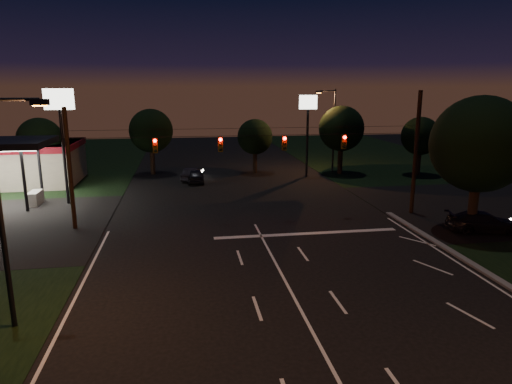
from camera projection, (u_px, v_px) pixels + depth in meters
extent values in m
plane|color=black|center=(311.00, 329.00, 17.84)|extent=(140.00, 140.00, 0.00)
cube|color=black|center=(499.00, 205.00, 36.31)|extent=(20.00, 16.00, 0.02)
cube|color=silver|center=(307.00, 233.00, 29.36)|extent=(12.00, 0.50, 0.01)
cylinder|color=black|center=(411.00, 213.00, 34.12)|extent=(0.30, 0.30, 9.00)
cylinder|color=black|center=(75.00, 228.00, 30.42)|extent=(0.28, 0.28, 8.00)
cylinder|color=black|center=(253.00, 136.00, 30.91)|extent=(24.00, 0.03, 0.03)
cylinder|color=black|center=(253.00, 128.00, 30.80)|extent=(24.00, 0.02, 0.02)
cube|color=#3F3307|center=(155.00, 146.00, 30.04)|extent=(0.32, 0.26, 1.00)
sphere|color=#FF0705|center=(155.00, 141.00, 29.81)|extent=(0.22, 0.22, 0.22)
sphere|color=black|center=(155.00, 146.00, 29.88)|extent=(0.20, 0.20, 0.20)
sphere|color=black|center=(155.00, 151.00, 29.96)|extent=(0.20, 0.20, 0.20)
cube|color=#3F3307|center=(220.00, 144.00, 30.70)|extent=(0.32, 0.26, 1.00)
sphere|color=#FF0705|center=(220.00, 140.00, 30.47)|extent=(0.22, 0.22, 0.22)
sphere|color=black|center=(221.00, 145.00, 30.55)|extent=(0.20, 0.20, 0.20)
sphere|color=black|center=(221.00, 149.00, 30.62)|extent=(0.20, 0.20, 0.20)
cube|color=#3F3307|center=(284.00, 143.00, 31.38)|extent=(0.32, 0.26, 1.00)
sphere|color=#FF0705|center=(285.00, 138.00, 31.15)|extent=(0.22, 0.22, 0.22)
sphere|color=black|center=(285.00, 143.00, 31.22)|extent=(0.20, 0.20, 0.20)
sphere|color=black|center=(285.00, 148.00, 31.30)|extent=(0.20, 0.20, 0.20)
cube|color=#3F3307|center=(344.00, 142.00, 32.04)|extent=(0.32, 0.26, 1.00)
sphere|color=#FF0705|center=(345.00, 137.00, 31.81)|extent=(0.22, 0.22, 0.22)
sphere|color=black|center=(345.00, 142.00, 31.89)|extent=(0.20, 0.20, 0.20)
sphere|color=black|center=(344.00, 147.00, 31.96)|extent=(0.20, 0.20, 0.20)
cube|color=gray|center=(2.00, 164.00, 43.82)|extent=(14.00, 8.00, 4.00)
cube|color=gray|center=(35.00, 198.00, 36.34)|extent=(0.80, 2.00, 1.10)
cylinder|color=black|center=(24.00, 181.00, 33.99)|extent=(0.24, 0.24, 4.80)
cylinder|color=black|center=(40.00, 171.00, 37.84)|extent=(0.24, 0.24, 4.80)
cylinder|color=black|center=(64.00, 158.00, 36.00)|extent=(0.24, 0.24, 7.50)
cube|color=white|center=(59.00, 99.00, 34.97)|extent=(2.20, 0.30, 1.60)
cylinder|color=black|center=(307.00, 143.00, 47.14)|extent=(0.24, 0.24, 7.00)
cube|color=white|center=(308.00, 102.00, 46.19)|extent=(1.80, 0.30, 1.40)
cylinder|color=black|center=(0.00, 217.00, 16.98)|extent=(0.20, 0.20, 9.00)
cylinder|color=black|center=(12.00, 99.00, 16.14)|extent=(1.80, 0.12, 0.12)
cube|color=black|center=(40.00, 102.00, 16.31)|extent=(0.60, 0.35, 0.22)
cube|color=orange|center=(40.00, 105.00, 16.33)|extent=(0.45, 0.25, 0.04)
cylinder|color=black|center=(334.00, 131.00, 49.38)|extent=(0.20, 0.20, 9.00)
cylinder|color=black|center=(327.00, 91.00, 48.27)|extent=(1.80, 0.12, 0.12)
cube|color=black|center=(319.00, 92.00, 48.15)|extent=(0.60, 0.35, 0.22)
cube|color=orange|center=(319.00, 93.00, 48.18)|extent=(0.45, 0.25, 0.04)
cylinder|color=black|center=(473.00, 203.00, 29.09)|extent=(0.60, 0.60, 4.00)
sphere|color=black|center=(480.00, 144.00, 28.24)|extent=(6.00, 6.00, 6.00)
sphere|color=black|center=(484.00, 146.00, 28.81)|extent=(4.50, 4.50, 4.50)
sphere|color=black|center=(468.00, 146.00, 28.47)|extent=(4.20, 4.20, 4.20)
cylinder|color=black|center=(43.00, 170.00, 43.59)|extent=(0.49, 0.49, 3.00)
sphere|color=black|center=(40.00, 140.00, 42.95)|extent=(4.20, 4.20, 4.20)
sphere|color=black|center=(46.00, 141.00, 43.35)|extent=(3.15, 3.15, 3.15)
sphere|color=black|center=(36.00, 141.00, 43.11)|extent=(2.94, 2.94, 2.94)
cylinder|color=black|center=(152.00, 159.00, 48.95)|extent=(0.52, 0.52, 3.25)
sphere|color=black|center=(151.00, 131.00, 48.26)|extent=(4.60, 4.60, 4.60)
sphere|color=black|center=(156.00, 132.00, 48.69)|extent=(3.45, 3.45, 3.45)
sphere|color=black|center=(147.00, 132.00, 48.43)|extent=(3.22, 3.22, 3.22)
cylinder|color=black|center=(255.00, 160.00, 49.74)|extent=(0.47, 0.47, 2.75)
sphere|color=black|center=(255.00, 137.00, 49.15)|extent=(3.80, 3.80, 3.80)
sphere|color=black|center=(258.00, 137.00, 49.51)|extent=(2.85, 2.85, 2.85)
sphere|color=black|center=(251.00, 137.00, 49.30)|extent=(2.66, 2.66, 2.66)
cylinder|color=black|center=(340.00, 158.00, 49.13)|extent=(0.53, 0.53, 3.40)
sphere|color=black|center=(341.00, 129.00, 48.40)|extent=(4.80, 4.80, 4.80)
sphere|color=black|center=(345.00, 129.00, 48.86)|extent=(3.60, 3.60, 3.60)
sphere|color=black|center=(336.00, 129.00, 48.59)|extent=(3.36, 3.36, 3.36)
cylinder|color=black|center=(418.00, 162.00, 48.49)|extent=(0.48, 0.48, 2.90)
sphere|color=black|center=(420.00, 136.00, 47.88)|extent=(4.00, 4.00, 4.00)
sphere|color=black|center=(422.00, 137.00, 48.25)|extent=(3.00, 3.00, 3.00)
sphere|color=black|center=(416.00, 137.00, 48.03)|extent=(2.80, 2.80, 2.80)
imported|color=black|center=(196.00, 176.00, 44.91)|extent=(1.70, 3.94, 1.33)
imported|color=black|center=(192.00, 174.00, 45.97)|extent=(2.38, 4.02, 1.25)
imported|color=black|center=(484.00, 222.00, 29.53)|extent=(4.92, 2.82, 1.34)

